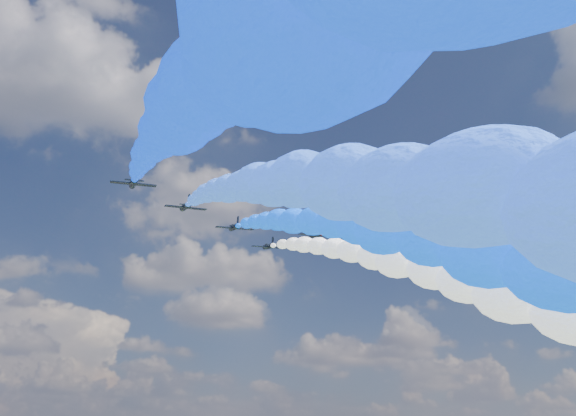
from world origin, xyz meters
name	(u,v)px	position (x,y,z in m)	size (l,w,h in m)	color
jet_0	(133,183)	(-32.69, -7.64, 88.77)	(8.27, 11.09, 2.44)	black
trail_0	(159,157)	(-32.69, -68.67, 68.77)	(6.48, 119.36, 44.46)	#0A38FF
jet_1	(185,207)	(-21.73, 3.14, 88.77)	(8.27, 11.09, 2.44)	black
trail_1	(248,204)	(-21.73, -57.89, 68.77)	(6.48, 119.36, 44.46)	blue
jet_2	(234,227)	(-9.50, 14.20, 88.77)	(8.27, 11.09, 2.44)	black
trail_2	(321,239)	(-9.50, -46.83, 68.77)	(6.48, 119.36, 44.46)	#074BFF
jet_3	(278,224)	(-0.68, 9.40, 88.77)	(8.27, 11.09, 2.44)	black
trail_3	(398,234)	(-0.68, -51.63, 68.77)	(6.48, 119.36, 44.46)	white
jet_4	(269,246)	(1.52, 27.17, 88.77)	(8.27, 11.09, 2.44)	black
trail_4	(364,268)	(1.52, -33.86, 68.77)	(6.48, 119.36, 44.46)	white
jet_5	(317,234)	(9.68, 14.55, 88.77)	(8.27, 11.09, 2.44)	black
trail_5	(452,250)	(9.68, -46.48, 68.77)	(6.48, 119.36, 44.46)	red
jet_6	(390,227)	(23.61, 5.04, 88.77)	(8.27, 11.09, 2.44)	black
jet_7	(460,213)	(33.71, -7.73, 88.77)	(8.27, 11.09, 2.44)	black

